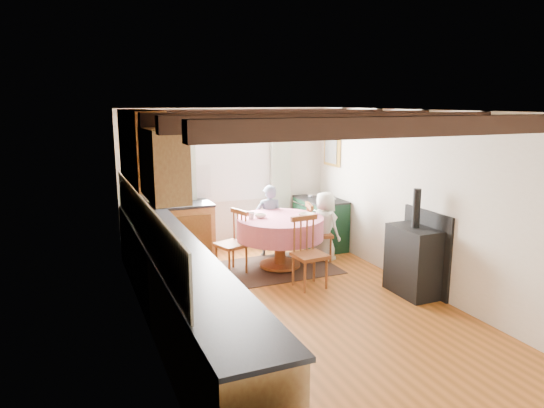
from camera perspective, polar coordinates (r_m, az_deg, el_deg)
name	(u,v)px	position (r m, az deg, el deg)	size (l,w,h in m)	color
floor	(297,306)	(6.27, 2.92, -11.75)	(3.60, 5.50, 0.00)	#AA5B21
ceiling	(299,111)	(5.75, 3.17, 10.76)	(3.60, 5.50, 0.00)	white
wall_back	(227,180)	(8.41, -5.20, 2.84)	(3.60, 0.00, 2.40)	silver
wall_front	(472,293)	(3.73, 22.15, -9.57)	(3.60, 0.00, 2.40)	silver
wall_left	(145,227)	(5.37, -14.51, -2.62)	(0.00, 5.50, 2.40)	silver
wall_right	(419,201)	(6.86, 16.68, 0.35)	(0.00, 5.50, 2.40)	silver
beam_a	(411,127)	(4.05, 15.84, 8.63)	(3.60, 0.16, 0.16)	black
beam_b	(345,122)	(4.87, 8.41, 9.41)	(3.60, 0.16, 0.16)	black
beam_c	(299,118)	(5.75, 3.16, 9.86)	(3.60, 0.16, 0.16)	black
beam_d	(266,116)	(6.66, -0.68, 10.14)	(3.60, 0.16, 0.16)	black
beam_e	(241,114)	(7.60, -3.59, 10.32)	(3.60, 0.16, 0.16)	black
splash_left	(142,221)	(5.66, -14.77, -1.90)	(0.02, 4.50, 0.55)	beige
splash_back	(169,183)	(8.14, -11.88, 2.34)	(1.40, 0.02, 0.55)	beige
base_cabinet_left	(176,291)	(5.65, -11.06, -9.84)	(0.60, 5.30, 0.88)	olive
base_cabinet_back	(171,233)	(8.02, -11.60, -3.34)	(1.30, 0.60, 0.88)	olive
worktop_left	(176,251)	(5.50, -11.05, -5.35)	(0.64, 5.30, 0.04)	black
worktop_back	(170,205)	(7.90, -11.71, -0.16)	(1.30, 0.64, 0.04)	black
wall_cabinet_glass	(141,146)	(6.45, -14.99, 6.48)	(0.34, 1.80, 0.90)	olive
wall_cabinet_solid	(163,164)	(4.98, -12.46, 4.57)	(0.34, 0.90, 0.70)	olive
window_frame	(233,156)	(8.37, -4.57, 5.57)	(1.34, 0.03, 1.54)	white
window_pane	(233,156)	(8.38, -4.58, 5.58)	(1.20, 0.01, 1.40)	white
curtain_left	(185,189)	(8.13, -10.01, 1.69)	(0.35, 0.10, 2.10)	#B1B6AB
curtain_right	(281,183)	(8.66, 1.01, 2.48)	(0.35, 0.10, 2.10)	#B1B6AB
curtain_rod	(234,120)	(8.25, -4.45, 9.66)	(0.03, 0.03, 2.00)	black
wall_picture	(332,149)	(8.65, 6.98, 6.39)	(0.04, 0.50, 0.60)	gold
wall_plate	(284,148)	(8.69, 1.44, 6.50)	(0.30, 0.30, 0.02)	silver
rug	(280,267)	(7.62, 0.92, -7.33)	(1.65, 1.28, 0.01)	#32271E
dining_table	(280,243)	(7.50, 0.93, -4.52)	(1.31, 1.31, 0.79)	#BF6978
chair_near	(310,253)	(6.72, 4.42, -5.66)	(0.42, 0.44, 0.98)	brown
chair_left	(231,242)	(7.27, -4.77, -4.44)	(0.41, 0.43, 0.95)	brown
chair_right	(319,232)	(7.86, 5.46, -3.25)	(0.40, 0.42, 0.94)	brown
aga_range	(320,223)	(8.56, 5.61, -2.17)	(0.62, 0.96, 0.89)	black
cast_iron_stove	(414,242)	(6.67, 16.16, -4.29)	(0.42, 0.71, 1.41)	black
child_far	(269,221)	(8.05, -0.34, -1.93)	(0.43, 0.28, 1.18)	#4E5A6C
child_right	(325,226)	(7.89, 6.13, -2.56)	(0.54, 0.35, 1.11)	beige
bowl_a	(306,215)	(7.45, 3.97, -1.29)	(0.22, 0.22, 0.05)	silver
bowl_b	(260,216)	(7.37, -1.35, -1.39)	(0.18, 0.18, 0.06)	silver
cup	(251,216)	(7.30, -2.44, -1.36)	(0.11, 0.11, 0.10)	silver
canister_tall	(159,197)	(7.81, -13.00, 0.77)	(0.15, 0.15, 0.26)	#262628
canister_wide	(176,197)	(7.90, -11.04, 0.78)	(0.19, 0.19, 0.21)	#262628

